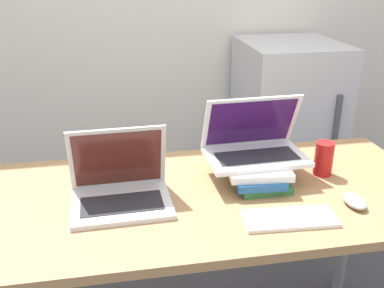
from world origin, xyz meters
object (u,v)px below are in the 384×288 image
laptop_left (120,188)px  mouse (354,201)px  mini_fridge (284,135)px  laptop_on_books (254,145)px  wireless_keyboard (290,218)px  book_stack (255,169)px  soda_can (324,158)px

laptop_left → mouse: laptop_left is taller
laptop_left → mini_fridge: size_ratio=0.30×
laptop_on_books → mouse: 0.37m
laptop_left → wireless_keyboard: (0.49, -0.20, -0.04)m
book_stack → mouse: (0.26, -0.23, -0.02)m
mouse → wireless_keyboard: bearing=-168.6°
laptop_left → soda_can: bearing=5.5°
laptop_on_books → mini_fridge: size_ratio=0.33×
book_stack → laptop_left: bearing=-171.1°
laptop_on_books → wireless_keyboard: laptop_on_books is taller
book_stack → mouse: 0.34m
wireless_keyboard → soda_can: bearing=49.4°
laptop_on_books → mini_fridge: bearing=61.4°
laptop_left → soda_can: (0.72, 0.07, 0.01)m
laptop_on_books → soda_can: (0.25, -0.03, -0.06)m
laptop_left → book_stack: (0.47, 0.07, -0.01)m
wireless_keyboard → soda_can: size_ratio=2.33×
laptop_left → mouse: size_ratio=2.97×
mouse → mini_fridge: bearing=78.6°
book_stack → mouse: size_ratio=2.80×
soda_can → laptop_left: bearing=-174.5°
book_stack → soda_can: (0.25, -0.00, 0.02)m
wireless_keyboard → mini_fridge: (0.46, 1.19, -0.23)m
mouse → soda_can: bearing=90.6°
soda_can → mini_fridge: bearing=75.8°
book_stack → laptop_on_books: (0.00, 0.03, 0.08)m
book_stack → laptop_on_books: laptop_on_books is taller
mouse → laptop_on_books: bearing=134.8°
wireless_keyboard → laptop_on_books: bearing=93.8°
book_stack → mini_fridge: 1.07m
soda_can → mini_fridge: 0.99m
soda_can → book_stack: bearing=179.2°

